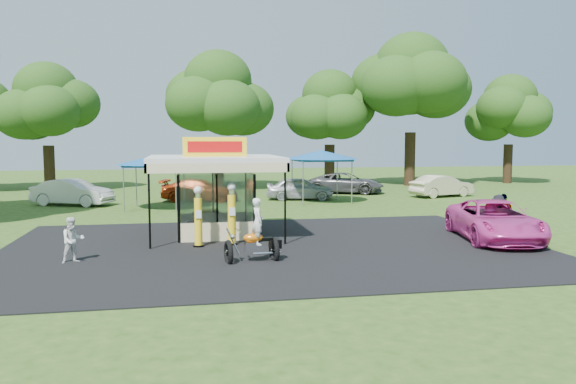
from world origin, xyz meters
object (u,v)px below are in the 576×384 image
a_frame_sign (486,229)px  spectator_east_b (504,212)px  pink_sedan (494,221)px  bg_car_a (73,192)px  tent_east (321,155)px  spectator_east_a (498,213)px  bg_car_e (442,186)px  gas_pump_right (232,215)px  bg_car_b (200,190)px  gas_station_kiosk (215,194)px  kiosk_car (212,218)px  bg_car_d (346,183)px  motorcycle (256,236)px  spectator_west (73,240)px  gas_pump_left (198,218)px  bg_car_c (300,188)px  tent_west (155,161)px

a_frame_sign → spectator_east_b: (2.36, 2.55, 0.31)m
pink_sedan → bg_car_a: bg_car_a is taller
pink_sedan → tent_east: 15.45m
a_frame_sign → spectator_east_a: spectator_east_a is taller
pink_sedan → bg_car_e: size_ratio=1.24×
gas_pump_right → bg_car_b: (-0.73, 15.84, -0.44)m
gas_station_kiosk → a_frame_sign: size_ratio=5.22×
a_frame_sign → bg_car_b: 20.19m
spectator_east_b → pink_sedan: bearing=43.0°
gas_pump_right → kiosk_car: size_ratio=0.86×
gas_station_kiosk → kiosk_car: size_ratio=1.92×
kiosk_car → a_frame_sign: bearing=-118.8°
spectator_east_a → bg_car_d: (-1.47, 18.46, -0.05)m
motorcycle → pink_sedan: size_ratio=0.38×
gas_station_kiosk → bg_car_e: bearing=38.5°
spectator_east_a → bg_car_d: size_ratio=0.30×
kiosk_car → spectator_west: bearing=143.1°
pink_sedan → bg_car_a: 24.83m
kiosk_car → spectator_west: 8.22m
pink_sedan → bg_car_d: (-0.13, 20.41, -0.03)m
gas_pump_left → kiosk_car: 4.75m
spectator_west → tent_east: (12.48, 16.05, 2.30)m
gas_pump_left → kiosk_car: bearing=80.6°
a_frame_sign → kiosk_car: 11.93m
bg_car_a → bg_car_b: 7.85m
motorcycle → bg_car_e: (15.81, 18.72, -0.09)m
motorcycle → bg_car_d: size_ratio=0.40×
bg_car_b → bg_car_e: size_ratio=1.07×
kiosk_car → pink_sedan: size_ratio=0.48×
spectator_east_b → bg_car_c: 15.68m
gas_pump_left → bg_car_d: bearing=59.3°
kiosk_car → gas_station_kiosk: bearing=-180.0°
gas_pump_left → tent_west: size_ratio=0.52×
gas_pump_left → bg_car_a: bearing=115.6°
gas_station_kiosk → bg_car_d: bearing=57.7°
spectator_west → tent_west: size_ratio=0.34×
gas_pump_right → bg_car_a: size_ratio=0.49×
a_frame_sign → bg_car_c: size_ratio=0.23×
bg_car_b → bg_car_e: bearing=-76.1°
spectator_east_b → bg_car_b: size_ratio=0.33×
gas_pump_right → bg_car_c: size_ratio=0.54×
bg_car_b → bg_car_c: 6.73m
gas_pump_right → bg_car_c: (6.00, 15.62, -0.39)m
spectator_east_a → bg_car_c: size_ratio=0.37×
spectator_west → bg_car_c: (11.45, 17.72, 0.01)m
kiosk_car → bg_car_b: bg_car_b is taller
pink_sedan → spectator_east_a: 2.37m
a_frame_sign → bg_car_a: 24.62m
motorcycle → a_frame_sign: motorcycle is taller
spectator_east_b → tent_east: 13.92m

